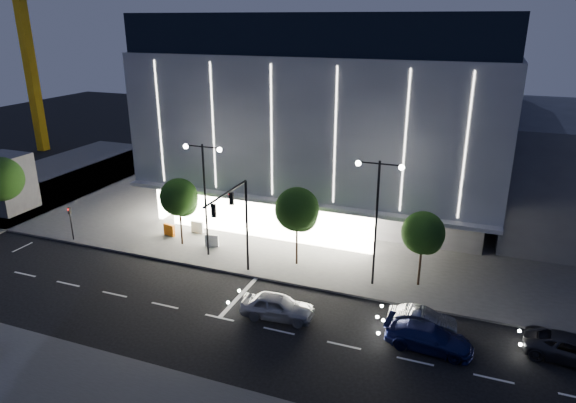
% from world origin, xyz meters
% --- Properties ---
extents(ground, '(160.00, 160.00, 0.00)m').
position_xyz_m(ground, '(0.00, 0.00, 0.00)').
color(ground, black).
rests_on(ground, ground).
extents(sidewalk_museum, '(70.00, 40.00, 0.15)m').
position_xyz_m(sidewalk_museum, '(5.00, 24.00, 0.07)').
color(sidewalk_museum, '#474747').
rests_on(sidewalk_museum, ground).
extents(museum, '(30.00, 25.80, 18.00)m').
position_xyz_m(museum, '(2.98, 22.31, 9.27)').
color(museum, '#4C4C51').
rests_on(museum, ground).
extents(traffic_mast, '(0.33, 5.89, 7.07)m').
position_xyz_m(traffic_mast, '(1.00, 3.34, 5.03)').
color(traffic_mast, black).
rests_on(traffic_mast, ground).
extents(street_lamp_west, '(3.16, 0.36, 9.00)m').
position_xyz_m(street_lamp_west, '(-3.00, 6.00, 5.96)').
color(street_lamp_west, black).
rests_on(street_lamp_west, ground).
extents(street_lamp_east, '(3.16, 0.36, 9.00)m').
position_xyz_m(street_lamp_east, '(10.00, 6.00, 5.96)').
color(street_lamp_east, black).
rests_on(street_lamp_east, ground).
extents(ped_signal_far, '(0.22, 0.24, 3.00)m').
position_xyz_m(ped_signal_far, '(-15.00, 4.50, 1.89)').
color(ped_signal_far, black).
rests_on(ped_signal_far, ground).
extents(tree_left, '(3.02, 3.02, 5.72)m').
position_xyz_m(tree_left, '(-5.97, 7.02, 4.03)').
color(tree_left, black).
rests_on(tree_left, ground).
extents(tree_mid, '(3.25, 3.25, 6.15)m').
position_xyz_m(tree_mid, '(4.03, 7.02, 4.33)').
color(tree_mid, black).
rests_on(tree_mid, ground).
extents(tree_right, '(2.91, 2.91, 5.51)m').
position_xyz_m(tree_right, '(13.03, 7.02, 3.88)').
color(tree_right, black).
rests_on(tree_right, ground).
extents(car_lead, '(4.78, 2.31, 1.57)m').
position_xyz_m(car_lead, '(5.36, -0.16, 0.79)').
color(car_lead, '#ADAFB5').
rests_on(car_lead, ground).
extents(car_second, '(4.11, 1.66, 1.33)m').
position_xyz_m(car_second, '(13.90, 1.67, 0.66)').
color(car_second, '#9D9FA4').
rests_on(car_second, ground).
extents(car_third, '(5.01, 2.29, 1.42)m').
position_xyz_m(car_third, '(14.50, -0.04, 0.71)').
color(car_third, '#151B51').
rests_on(car_third, ground).
extents(car_fourth, '(5.17, 2.79, 1.38)m').
position_xyz_m(car_fourth, '(21.91, 1.72, 0.69)').
color(car_fourth, '#2F2F34').
rests_on(car_fourth, ground).
extents(barrier_a, '(1.13, 0.47, 1.00)m').
position_xyz_m(barrier_a, '(-7.94, 8.10, 0.65)').
color(barrier_a, orange).
rests_on(barrier_a, sidewalk_museum).
extents(barrier_b, '(1.10, 0.27, 1.00)m').
position_xyz_m(barrier_b, '(-6.06, 9.53, 0.65)').
color(barrier_b, white).
rests_on(barrier_b, sidewalk_museum).
extents(barrier_d, '(1.13, 0.46, 1.00)m').
position_xyz_m(barrier_d, '(-3.48, 7.47, 0.65)').
color(barrier_d, silver).
rests_on(barrier_d, sidewalk_museum).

